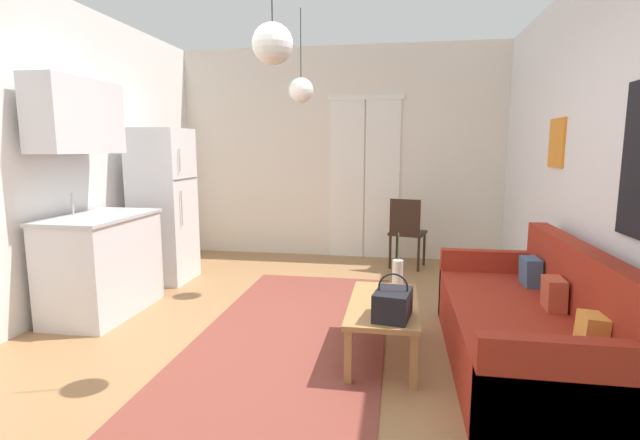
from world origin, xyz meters
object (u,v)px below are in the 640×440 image
object	(u,v)px
couch	(531,330)
refrigerator	(163,206)
coffee_table	(383,309)
bamboo_vase	(398,275)
pendant_lamp_far	(301,90)
pendant_lamp_near	(273,44)
accent_chair	(407,229)
handbag	(393,304)

from	to	relation	value
couch	refrigerator	distance (m)	3.96
coffee_table	bamboo_vase	bearing A→B (deg)	74.29
bamboo_vase	pendant_lamp_far	world-z (taller)	pendant_lamp_far
coffee_table	refrigerator	distance (m)	3.05
couch	coffee_table	distance (m)	1.01
refrigerator	pendant_lamp_near	bearing A→B (deg)	-47.49
coffee_table	pendant_lamp_near	world-z (taller)	pendant_lamp_near
refrigerator	accent_chair	size ratio (longest dim) A/B	1.94
refrigerator	accent_chair	xyz separation A→B (m)	(2.74, 1.00, -0.36)
coffee_table	pendant_lamp_far	size ratio (longest dim) A/B	1.12
coffee_table	accent_chair	bearing A→B (deg)	85.53
couch	bamboo_vase	bearing A→B (deg)	156.17
handbag	pendant_lamp_near	bearing A→B (deg)	-171.91
handbag	refrigerator	xyz separation A→B (m)	(-2.61, 1.91, 0.37)
coffee_table	pendant_lamp_near	distance (m)	1.97
bamboo_vase	accent_chair	distance (m)	2.26
couch	coffee_table	world-z (taller)	couch
refrigerator	couch	bearing A→B (deg)	-25.05
accent_chair	pendant_lamp_far	world-z (taller)	pendant_lamp_far
handbag	pendant_lamp_near	world-z (taller)	pendant_lamp_near
refrigerator	pendant_lamp_far	size ratio (longest dim) A/B	1.89
refrigerator	accent_chair	world-z (taller)	refrigerator
couch	accent_chair	size ratio (longest dim) A/B	2.32
coffee_table	pendant_lamp_far	world-z (taller)	pendant_lamp_far
couch	handbag	world-z (taller)	couch
coffee_table	accent_chair	distance (m)	2.61
couch	pendant_lamp_far	world-z (taller)	pendant_lamp_far
pendant_lamp_near	pendant_lamp_far	distance (m)	1.87
bamboo_vase	accent_chair	xyz separation A→B (m)	(0.11, 2.25, -0.02)
couch	handbag	xyz separation A→B (m)	(-0.94, -0.25, 0.22)
refrigerator	pendant_lamp_far	bearing A→B (deg)	-5.47
accent_chair	pendant_lamp_far	bearing A→B (deg)	60.63
refrigerator	pendant_lamp_near	xyz separation A→B (m)	(1.85, -2.01, 1.28)
couch	handbag	distance (m)	1.00
pendant_lamp_near	pendant_lamp_far	xyz separation A→B (m)	(-0.21, 1.86, -0.05)
handbag	refrigerator	size ratio (longest dim) A/B	0.20
bamboo_vase	pendant_lamp_far	distance (m)	2.16
accent_chair	pendant_lamp_near	size ratio (longest dim) A/B	1.04
refrigerator	handbag	bearing A→B (deg)	-36.16
pendant_lamp_near	pendant_lamp_far	world-z (taller)	same
coffee_table	couch	bearing A→B (deg)	-3.32
bamboo_vase	handbag	xyz separation A→B (m)	(-0.03, -0.65, -0.02)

